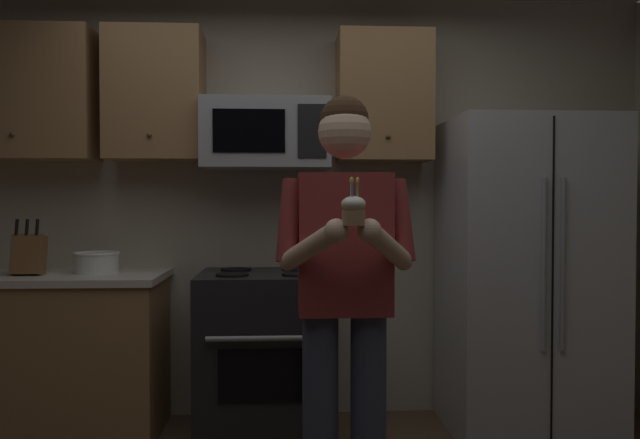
% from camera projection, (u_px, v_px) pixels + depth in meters
% --- Properties ---
extents(wall_back, '(4.40, 0.10, 2.60)m').
position_uv_depth(wall_back, '(291.00, 206.00, 4.03)').
color(wall_back, '#B7AD99').
rests_on(wall_back, ground).
extents(oven_range, '(0.76, 0.70, 0.93)m').
position_uv_depth(oven_range, '(266.00, 353.00, 3.65)').
color(oven_range, black).
rests_on(oven_range, ground).
extents(microwave, '(0.74, 0.41, 0.40)m').
position_uv_depth(microwave, '(266.00, 135.00, 3.74)').
color(microwave, '#9EA0A5').
extents(refrigerator, '(0.90, 0.75, 1.80)m').
position_uv_depth(refrigerator, '(526.00, 275.00, 3.68)').
color(refrigerator, '#B7BABF').
rests_on(refrigerator, ground).
extents(cabinet_row_upper, '(2.78, 0.36, 0.76)m').
position_uv_depth(cabinet_row_upper, '(168.00, 96.00, 3.75)').
color(cabinet_row_upper, '#9E7247').
extents(counter_left, '(1.44, 0.66, 0.92)m').
position_uv_depth(counter_left, '(35.00, 355.00, 3.60)').
color(counter_left, '#9E7247').
rests_on(counter_left, ground).
extents(knife_block, '(0.16, 0.15, 0.32)m').
position_uv_depth(knife_block, '(29.00, 254.00, 3.53)').
color(knife_block, brown).
rests_on(knife_block, counter_left).
extents(bowl_large_white, '(0.26, 0.26, 0.12)m').
position_uv_depth(bowl_large_white, '(96.00, 262.00, 3.64)').
color(bowl_large_white, white).
rests_on(bowl_large_white, counter_left).
extents(person, '(0.60, 0.48, 1.76)m').
position_uv_depth(person, '(345.00, 281.00, 2.63)').
color(person, '#383F59').
rests_on(person, ground).
extents(cupcake, '(0.09, 0.09, 0.17)m').
position_uv_depth(cupcake, '(354.00, 210.00, 2.29)').
color(cupcake, '#A87F56').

